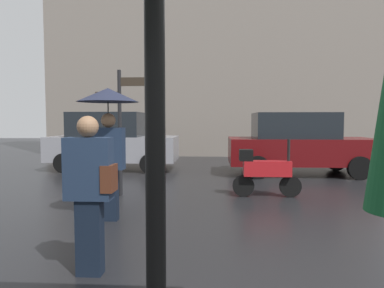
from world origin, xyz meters
The scene contains 6 objects.
pedestrian_with_umbrella centered at (-1.56, 3.53, 1.63)m, with size 0.98×0.98×2.14m.
pedestrian_with_bag centered at (-1.16, 1.51, 0.95)m, with size 0.51×0.24×1.67m.
parked_scooter centered at (1.22, 5.47, 0.56)m, with size 1.45×0.32×1.23m.
parked_car_left centered at (2.69, 8.75, 0.95)m, with size 4.26×2.04×1.86m.
parked_car_right centered at (-3.23, 9.47, 0.95)m, with size 4.16×1.89×1.90m.
street_signpost centered at (-1.87, 5.42, 1.64)m, with size 1.08×0.08×2.70m.
Camera 1 is at (0.11, -2.05, 1.62)m, focal length 33.08 mm.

